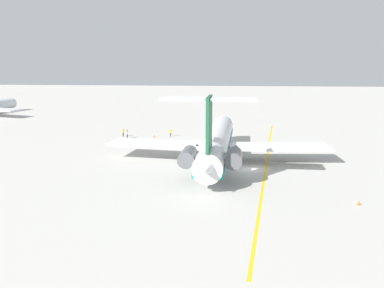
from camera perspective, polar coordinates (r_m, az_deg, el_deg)
ground at (r=66.52m, az=7.28°, el=-3.20°), size 381.34×381.34×0.00m
main_jetliner at (r=68.98m, az=3.20°, el=0.13°), size 40.40×35.90×11.77m
ground_crew_near_nose at (r=92.36m, az=-2.80°, el=1.63°), size 0.28×0.37×1.73m
ground_crew_near_tail at (r=93.47m, az=-8.90°, el=1.66°), size 0.29×0.43×1.82m
ground_crew_portside at (r=91.09m, az=-8.39°, el=1.43°), size 0.35×0.35×1.82m
safety_cone_nose at (r=92.04m, az=-4.92°, el=1.05°), size 0.40×0.40×0.55m
safety_cone_wingtip at (r=53.58m, az=20.77°, el=-7.12°), size 0.40×0.40×0.55m
taxiway_centreline at (r=71.01m, az=9.62°, el=-2.34°), size 76.90×9.28×0.01m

